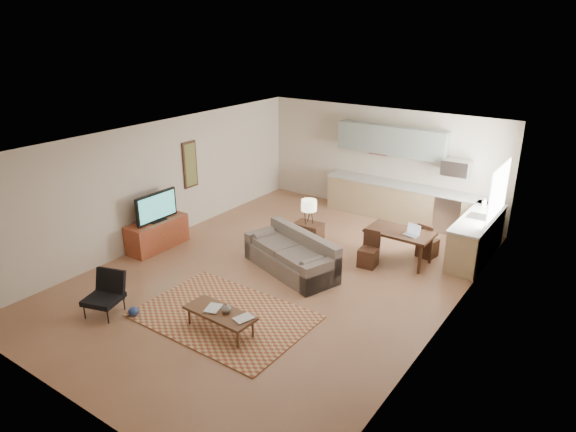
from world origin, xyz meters
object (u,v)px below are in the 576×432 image
Objects in this scene: tv_credenza at (157,234)px; console_table at (308,238)px; coffee_table at (220,321)px; dining_table at (399,246)px; armchair at (103,295)px; sofa at (291,253)px.

tv_credenza is 2.06× the size of console_table.
tv_credenza is at bearing 155.62° from coffee_table.
coffee_table is at bearing -84.81° from console_table.
dining_table reaches higher than tv_credenza.
armchair reaches higher than dining_table.
armchair is at bearing -123.22° from dining_table.
coffee_table is (0.30, -2.43, -0.20)m from sofa.
coffee_table is at bearing 3.27° from armchair.
coffee_table is at bearing -26.70° from tv_credenza.
armchair is 0.55× the size of dining_table.
sofa is at bearing 13.87° from tv_credenza.
armchair reaches higher than tv_credenza.
tv_credenza is at bearing 102.13° from armchair.
tv_credenza is at bearing -147.00° from sofa.
dining_table is at bearing 27.32° from tv_credenza.
armchair is at bearing -157.15° from coffee_table.
sofa is 3.13m from tv_credenza.
armchair is (-1.98, -0.74, 0.18)m from coffee_table.
sofa reaches higher than dining_table.
dining_table is (3.27, 4.81, -0.03)m from armchair.
sofa is 2.45m from coffee_table.
sofa reaches higher than armchair.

